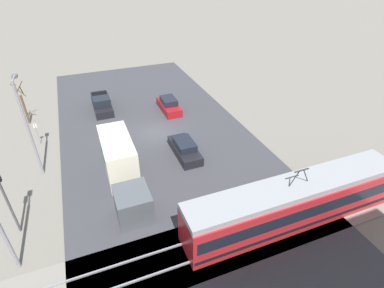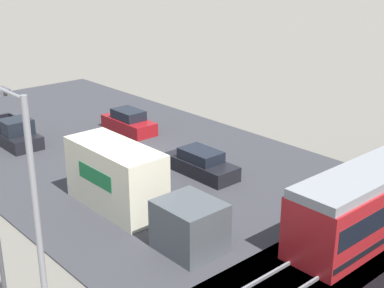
{
  "view_description": "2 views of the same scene",
  "coord_description": "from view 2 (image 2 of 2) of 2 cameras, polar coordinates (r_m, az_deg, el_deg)",
  "views": [
    {
      "loc": [
        6.35,
        26.64,
        16.23
      ],
      "look_at": [
        -1.75,
        6.21,
        1.96
      ],
      "focal_mm": 28.0,
      "sensor_mm": 36.0,
      "label": 1
    },
    {
      "loc": [
        18.05,
        26.18,
        12.28
      ],
      "look_at": [
        0.75,
        6.71,
        2.95
      ],
      "focal_mm": 50.0,
      "sensor_mm": 36.0,
      "label": 2
    }
  ],
  "objects": [
    {
      "name": "box_truck",
      "position": [
        26.07,
        -6.46,
        -4.6
      ],
      "size": [
        2.4,
        9.86,
        3.3
      ],
      "color": "#4C5156",
      "rests_on": "ground"
    },
    {
      "name": "street_lamp_mid_block",
      "position": [
        16.98,
        -16.56,
        -6.87
      ],
      "size": [
        0.36,
        1.95,
        8.57
      ],
      "color": "gray",
      "rests_on": "ground"
    },
    {
      "name": "sedan_car_0",
      "position": [
        38.87,
        -6.77,
        2.3
      ],
      "size": [
        1.82,
        4.55,
        1.6
      ],
      "color": "maroon",
      "rests_on": "ground"
    },
    {
      "name": "ground_plane",
      "position": [
        34.08,
        -6.57,
        -1.54
      ],
      "size": [
        320.0,
        320.0,
        0.0
      ],
      "primitive_type": "plane",
      "color": "slate"
    },
    {
      "name": "pickup_truck",
      "position": [
        38.03,
        -18.52,
        1.05
      ],
      "size": [
        2.02,
        5.2,
        1.84
      ],
      "color": "black",
      "rests_on": "ground"
    },
    {
      "name": "sedan_car_1",
      "position": [
        31.15,
        0.94,
        -2.14
      ],
      "size": [
        1.84,
        4.77,
        1.47
      ],
      "color": "black",
      "rests_on": "ground"
    },
    {
      "name": "rail_bed",
      "position": [
        24.39,
        15.06,
        -11.14
      ],
      "size": [
        60.38,
        4.4,
        0.22
      ],
      "color": "gray",
      "rests_on": "ground"
    },
    {
      "name": "road_surface",
      "position": [
        34.07,
        -6.57,
        -1.48
      ],
      "size": [
        18.79,
        43.27,
        0.08
      ],
      "color": "#38383D",
      "rests_on": "ground"
    }
  ]
}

